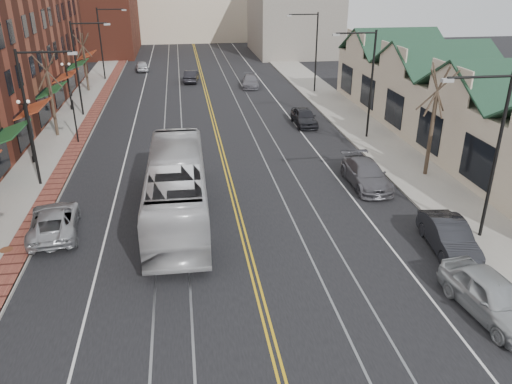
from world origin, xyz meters
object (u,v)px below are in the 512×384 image
object	(u,v)px
parked_car_a	(492,296)
transit_bus	(177,188)
parked_car_b	(449,236)
parked_suv	(54,221)
parked_car_d	(304,117)
parked_car_c	(366,174)

from	to	relation	value
parked_car_a	transit_bus	bearing A→B (deg)	132.68
transit_bus	parked_car_b	size ratio (longest dim) A/B	2.74
parked_suv	parked_car_b	world-z (taller)	parked_car_b
parked_suv	parked_car_d	size ratio (longest dim) A/B	1.15
parked_suv	parked_car_b	bearing A→B (deg)	159.27
transit_bus	parked_car_d	xyz separation A→B (m)	(10.68, 15.82, -0.99)
transit_bus	parked_car_a	world-z (taller)	transit_bus
parked_car_a	parked_car_d	xyz separation A→B (m)	(-1.04, 25.81, -0.08)
transit_bus	parked_car_a	size ratio (longest dim) A/B	2.59
parked_car_c	transit_bus	bearing A→B (deg)	-166.30
parked_car_a	parked_suv	bearing A→B (deg)	145.96
parked_car_b	parked_car_c	world-z (taller)	parked_car_b
transit_bus	parked_car_d	distance (m)	19.11
parked_suv	parked_car_a	size ratio (longest dim) A/B	1.03
parked_suv	parked_car_a	distance (m)	20.05
transit_bus	parked_car_b	xyz separation A→B (m)	(12.48, -5.32, -0.98)
parked_suv	parked_car_a	bearing A→B (deg)	145.66
parked_suv	parked_car_b	xyz separation A→B (m)	(18.60, -4.49, 0.06)
parked_car_c	parked_car_d	world-z (taller)	parked_car_c
transit_bus	parked_car_c	size ratio (longest dim) A/B	2.41
parked_car_b	parked_car_a	bearing A→B (deg)	-92.59
parked_car_c	parked_car_b	bearing A→B (deg)	-81.47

